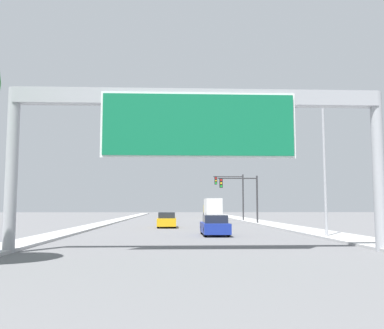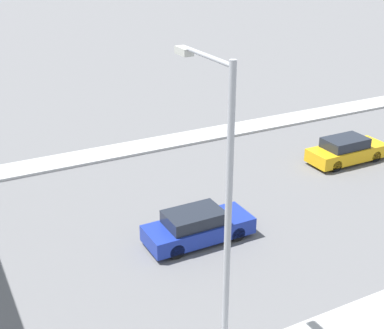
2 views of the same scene
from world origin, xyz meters
name	(u,v)px [view 2 (image 2 of 2)]	position (x,y,z in m)	size (l,w,h in m)	color
car_mid_center	(346,150)	(-1.75, 40.17, 0.68)	(1.75, 4.61, 1.45)	gold
car_near_left	(198,227)	(1.75, 28.83, 0.67)	(1.76, 4.58, 1.41)	navy
street_lamp_right	(222,204)	(8.26, 26.01, 5.46)	(2.82, 0.28, 9.28)	#9EA0A5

